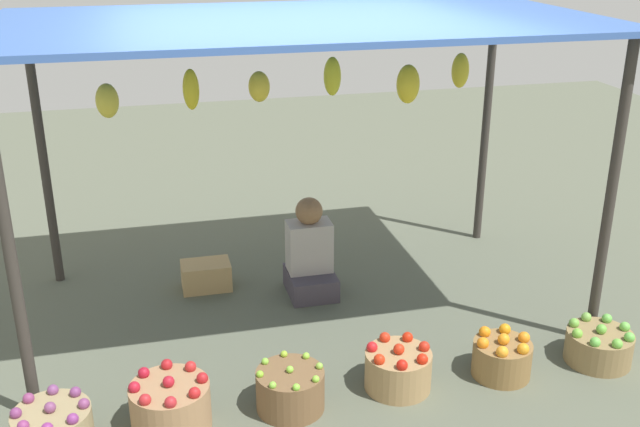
{
  "coord_description": "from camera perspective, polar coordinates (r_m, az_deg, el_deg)",
  "views": [
    {
      "loc": [
        -1.09,
        -4.92,
        2.76
      ],
      "look_at": [
        0.0,
        -0.48,
        0.95
      ],
      "focal_mm": 42.08,
      "sensor_mm": 36.0,
      "label": 1
    }
  ],
  "objects": [
    {
      "name": "ground_plane",
      "position": [
        5.74,
        -1.16,
        -7.1
      ],
      "size": [
        14.0,
        14.0,
        0.0
      ],
      "primitive_type": "plane",
      "color": "#585D4C"
    },
    {
      "name": "market_stall_structure",
      "position": [
        5.1,
        -1.28,
        12.89
      ],
      "size": [
        3.98,
        2.15,
        2.14
      ],
      "color": "#38332D",
      "rests_on": "ground"
    },
    {
      "name": "vendor_person",
      "position": [
        5.83,
        -0.77,
        -3.32
      ],
      "size": [
        0.36,
        0.44,
        0.78
      ],
      "color": "#433D48",
      "rests_on": "ground"
    },
    {
      "name": "basket_red_apples",
      "position": [
        4.53,
        -11.3,
        -14.1
      ],
      "size": [
        0.46,
        0.46,
        0.34
      ],
      "color": "#A37B54",
      "rests_on": "ground"
    },
    {
      "name": "basket_limes",
      "position": [
        4.61,
        -2.28,
        -13.23
      ],
      "size": [
        0.41,
        0.41,
        0.29
      ],
      "color": "brown",
      "rests_on": "ground"
    },
    {
      "name": "basket_red_tomatoes",
      "position": [
        4.8,
        5.96,
        -11.67
      ],
      "size": [
        0.42,
        0.42,
        0.31
      ],
      "color": "#A58355",
      "rests_on": "ground"
    },
    {
      "name": "basket_oranges",
      "position": [
        5.03,
        13.66,
        -10.58
      ],
      "size": [
        0.38,
        0.38,
        0.3
      ],
      "color": "olive",
      "rests_on": "ground"
    },
    {
      "name": "basket_green_apples",
      "position": [
        5.37,
        20.44,
        -9.4
      ],
      "size": [
        0.43,
        0.43,
        0.27
      ],
      "color": "olive",
      "rests_on": "ground"
    },
    {
      "name": "wooden_crate_near_vendor",
      "position": [
        6.04,
        -8.65,
        -4.68
      ],
      "size": [
        0.38,
        0.26,
        0.22
      ],
      "primitive_type": "cube",
      "color": "tan",
      "rests_on": "ground"
    }
  ]
}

